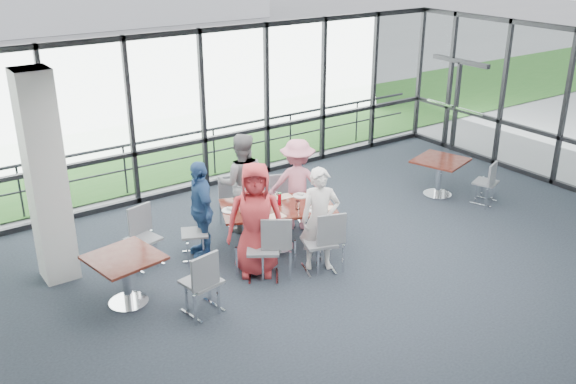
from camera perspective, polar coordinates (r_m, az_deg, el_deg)
floor at (r=9.66m, az=7.05°, el=-8.64°), size 12.00×10.00×0.02m
ceiling at (r=8.47m, az=8.08°, el=10.31°), size 12.00×10.00×0.04m
curtain_wall_back at (r=12.87m, az=-7.56°, el=7.16°), size 12.00×0.10×3.20m
exit_door at (r=15.73m, az=14.71°, el=7.34°), size 0.12×1.60×2.10m
structural_column at (r=9.88m, az=-20.72°, el=1.13°), size 0.50×0.50×3.20m
apron at (r=17.74m, az=-14.87°, el=5.40°), size 80.00×70.00×0.02m
grass_strip at (r=15.95m, az=-12.32°, el=3.86°), size 80.00×5.00×0.01m
guard_rail at (r=13.71m, az=-8.50°, el=3.24°), size 12.00×0.06×0.06m
main_table at (r=10.50m, az=-0.93°, el=-1.93°), size 2.06×1.62×0.75m
side_table_left at (r=9.22m, az=-14.32°, el=-6.16°), size 1.05×1.05×0.75m
side_table_right at (r=12.94m, az=13.36°, el=2.37°), size 1.14×1.14×0.75m
diner_near_left at (r=9.63m, az=-2.90°, el=-2.47°), size 1.05×0.95×1.80m
diner_near_right at (r=9.82m, az=2.87°, el=-2.44°), size 0.74×0.68×1.64m
diner_far_left at (r=11.06m, az=-4.15°, el=0.82°), size 1.01×0.88×1.77m
diner_far_right at (r=11.16m, az=0.84°, el=0.70°), size 1.17×1.06×1.63m
diner_end at (r=10.30m, az=-7.77°, el=-1.49°), size 0.70×1.03×1.61m
chair_main_nl at (r=9.65m, az=-2.23°, el=-5.08°), size 0.67×0.67×0.98m
chair_main_nr at (r=9.87m, az=2.79°, el=-4.45°), size 0.61×0.61×0.98m
chair_main_fl at (r=11.36m, az=-4.37°, el=-0.99°), size 0.56×0.56×0.89m
chair_main_fr at (r=11.50m, az=0.08°, el=-0.72°), size 0.53×0.53×0.86m
chair_main_end at (r=10.38m, az=-8.31°, el=-3.63°), size 0.55×0.55×0.86m
chair_spare_la at (r=8.91m, az=-7.70°, el=-7.90°), size 0.55×0.55×0.96m
chair_spare_lb at (r=10.25m, az=-12.76°, el=-4.11°), size 0.55×0.55×0.92m
chair_spare_r at (r=12.89m, az=17.16°, el=0.83°), size 0.53×0.53×0.85m
plate_nl at (r=10.08m, az=-3.25°, el=-2.16°), size 0.26×0.26×0.01m
plate_nr at (r=10.31m, az=2.28°, el=-1.56°), size 0.24×0.24×0.01m
plate_fl at (r=10.63m, az=-3.82°, el=-0.84°), size 0.29×0.29×0.01m
plate_fr at (r=10.83m, az=1.12°, el=-0.33°), size 0.26×0.26×0.01m
plate_end at (r=10.31m, az=-5.19°, el=-1.64°), size 0.26×0.26×0.01m
tumbler_a at (r=10.21m, az=-2.17°, el=-1.44°), size 0.07×0.07×0.14m
tumbler_b at (r=10.31m, az=0.86°, el=-1.17°), size 0.07×0.07×0.14m
tumbler_c at (r=10.66m, az=-0.98°, el=-0.37°), size 0.07×0.07×0.13m
tumbler_d at (r=10.18m, az=-4.15°, el=-1.56°), size 0.07×0.07×0.13m
menu_a at (r=10.08m, az=-1.15°, el=-2.17°), size 0.31×0.22×0.00m
menu_b at (r=10.39m, az=3.28°, el=-1.43°), size 0.34×0.32×0.00m
menu_c at (r=10.81m, az=-0.42°, el=-0.41°), size 0.32×0.23×0.00m
condiment_caddy at (r=10.52m, az=-1.06°, el=-0.98°), size 0.10×0.07×0.04m
ketchup_bottle at (r=10.46m, az=-0.76°, el=-0.69°), size 0.06×0.06×0.18m
green_bottle at (r=10.49m, az=-0.72°, el=-0.56°), size 0.05×0.05×0.20m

